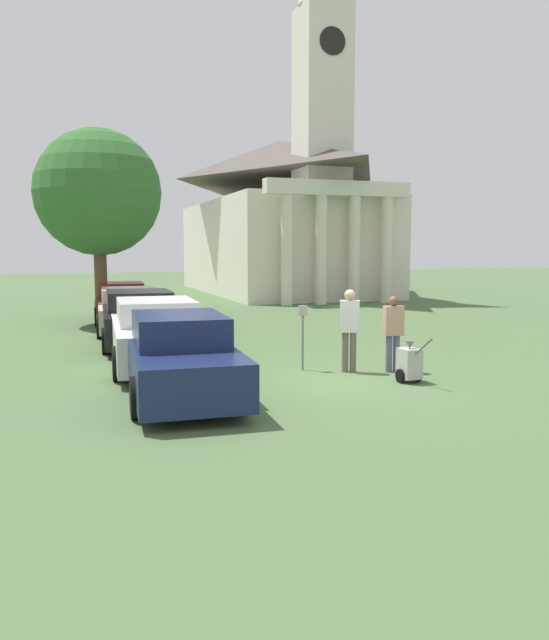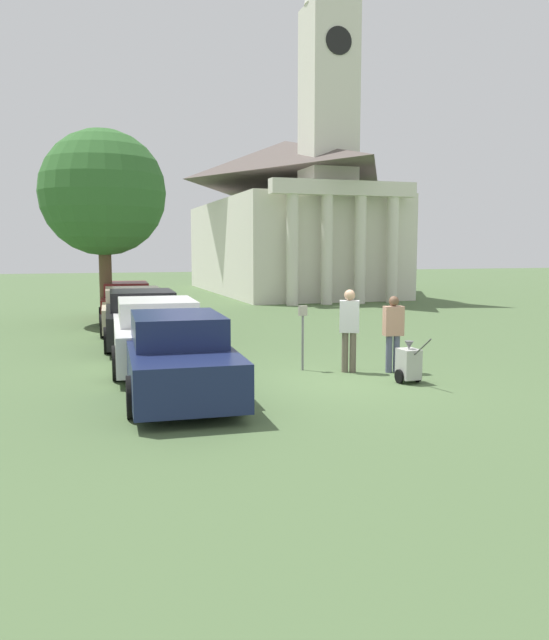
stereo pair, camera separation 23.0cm
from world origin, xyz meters
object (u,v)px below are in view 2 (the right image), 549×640
(equipment_cart, at_px, (409,364))
(church, at_px, (288,209))
(parked_car_cream, at_px, (133,310))
(parking_meter, at_px, (303,326))
(parked_car_white, at_px, (157,334))
(parked_car_black, at_px, (142,318))
(parked_car_navy, at_px, (177,356))
(person_supervisor, at_px, (393,329))
(person_worker, at_px, (349,325))
(parked_car_maroon, at_px, (126,302))

(equipment_cart, distance_m, church, 26.34)
(parked_car_cream, xyz_separation_m, church, (10.58, 15.34, 4.37))
(parking_meter, bearing_deg, parked_car_white, 150.41)
(parked_car_cream, relative_size, equipment_cart, 5.32)
(parked_car_black, bearing_deg, church, 62.60)
(parked_car_navy, relative_size, parked_car_cream, 0.99)
(person_supervisor, bearing_deg, equipment_cart, 85.07)
(parked_car_black, bearing_deg, person_worker, -52.82)
(church, bearing_deg, person_worker, -105.72)
(parking_meter, relative_size, person_supervisor, 0.86)
(parked_car_black, distance_m, person_worker, 6.82)
(church, bearing_deg, parked_car_navy, -113.19)
(parked_car_maroon, xyz_separation_m, church, (10.58, 12.28, 4.37))
(parked_car_white, relative_size, parked_car_cream, 1.01)
(person_supervisor, distance_m, equipment_cart, 1.20)
(person_worker, relative_size, church, 0.09)
(parked_car_black, distance_m, parked_car_cream, 2.91)
(parked_car_white, bearing_deg, parking_meter, -26.89)
(parked_car_black, height_order, church, church)
(parked_car_maroon, xyz_separation_m, parking_meter, (2.98, -11.07, 0.32))
(parked_car_maroon, height_order, equipment_cart, parked_car_maroon)
(parked_car_navy, distance_m, parked_car_black, 6.45)
(parked_car_black, relative_size, person_supervisor, 3.19)
(parked_car_cream, xyz_separation_m, parked_car_maroon, (0.00, 3.05, 0.01))
(parked_car_white, relative_size, parked_car_maroon, 1.03)
(parking_meter, distance_m, church, 24.89)
(parked_car_cream, relative_size, person_supervisor, 3.19)
(parked_car_white, relative_size, person_supervisor, 3.22)
(parked_car_cream, bearing_deg, parking_meter, -66.93)
(parked_car_white, bearing_deg, church, 66.67)
(equipment_cart, xyz_separation_m, church, (6.03, 25.22, 4.65))
(person_worker, xyz_separation_m, church, (6.72, 23.87, 4.00))
(parked_car_black, xyz_separation_m, church, (10.58, 18.25, 4.33))
(parked_car_maroon, bearing_deg, parked_car_navy, -87.31)
(parked_car_navy, height_order, parked_car_maroon, parked_car_navy)
(parked_car_maroon, bearing_deg, parked_car_white, -87.31)
(parked_car_navy, relative_size, equipment_cart, 5.27)
(parked_car_white, distance_m, parking_meter, 3.44)
(parked_car_maroon, bearing_deg, church, 51.95)
(parked_car_white, distance_m, parked_car_maroon, 9.38)
(equipment_cart, bearing_deg, parked_car_white, 140.19)
(parked_car_cream, bearing_deg, parked_car_black, -87.30)
(parking_meter, distance_m, person_worker, 1.02)
(parked_car_maroon, distance_m, person_worker, 12.22)
(parked_car_navy, relative_size, parked_car_white, 0.98)
(person_supervisor, bearing_deg, parked_car_black, -44.95)
(parked_car_cream, xyz_separation_m, person_worker, (3.86, -8.53, 0.37))
(parked_car_navy, height_order, equipment_cart, parked_car_navy)
(parked_car_cream, height_order, parked_car_maroon, parked_car_maroon)
(parked_car_white, relative_size, equipment_cart, 5.37)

